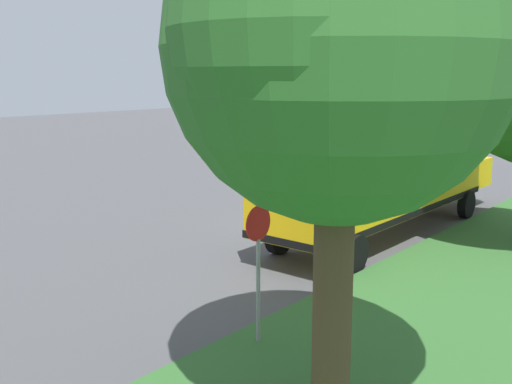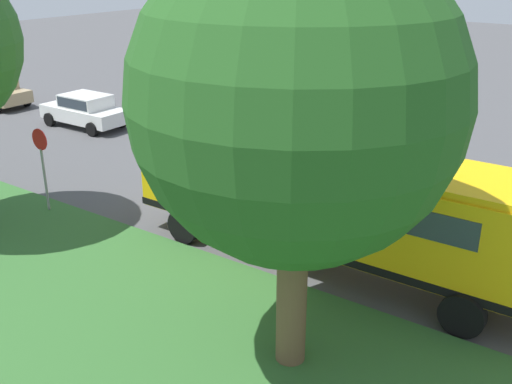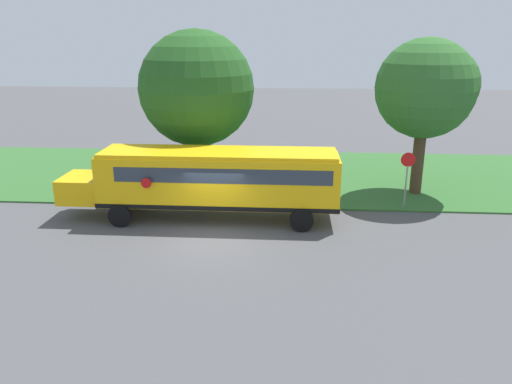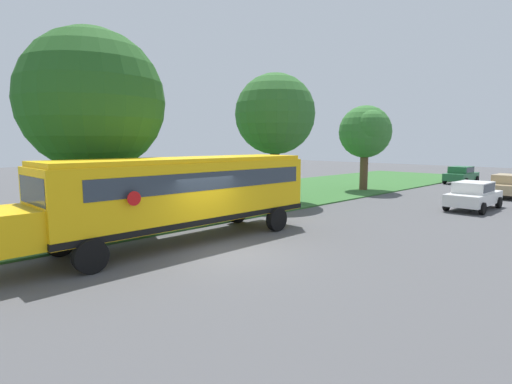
{
  "view_description": "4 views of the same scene",
  "coord_description": "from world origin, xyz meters",
  "px_view_note": "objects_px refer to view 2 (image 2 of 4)",
  "views": [
    {
      "loc": [
        -11.45,
        16.98,
        5.09
      ],
      "look_at": [
        -1.32,
        4.83,
        2.0
      ],
      "focal_mm": 42.0,
      "sensor_mm": 36.0,
      "label": 1
    },
    {
      "loc": [
        -15.22,
        -6.78,
        7.71
      ],
      "look_at": [
        -2.1,
        2.36,
        1.3
      ],
      "focal_mm": 42.0,
      "sensor_mm": 36.0,
      "label": 2
    },
    {
      "loc": [
        18.63,
        3.18,
        8.03
      ],
      "look_at": [
        -1.36,
        1.75,
        1.67
      ],
      "focal_mm": 35.0,
      "sensor_mm": 36.0,
      "label": 3
    },
    {
      "loc": [
        9.9,
        -8.6,
        3.7
      ],
      "look_at": [
        -1.82,
        3.04,
        1.67
      ],
      "focal_mm": 28.0,
      "sensor_mm": 36.0,
      "label": 4
    }
  ],
  "objects_px": {
    "oak_tree_beside_bus": "(297,102)",
    "car_white_nearest": "(85,109)",
    "school_bus": "(331,196)",
    "stop_sign": "(42,160)"
  },
  "relations": [
    {
      "from": "oak_tree_beside_bus",
      "to": "school_bus",
      "type": "bearing_deg",
      "value": 18.54
    },
    {
      "from": "school_bus",
      "to": "stop_sign",
      "type": "distance_m",
      "value": 9.2
    },
    {
      "from": "oak_tree_beside_bus",
      "to": "car_white_nearest",
      "type": "bearing_deg",
      "value": 61.28
    },
    {
      "from": "school_bus",
      "to": "car_white_nearest",
      "type": "height_order",
      "value": "school_bus"
    },
    {
      "from": "stop_sign",
      "to": "car_white_nearest",
      "type": "bearing_deg",
      "value": 42.97
    },
    {
      "from": "car_white_nearest",
      "to": "oak_tree_beside_bus",
      "type": "height_order",
      "value": "oak_tree_beside_bus"
    },
    {
      "from": "oak_tree_beside_bus",
      "to": "stop_sign",
      "type": "distance_m",
      "value": 11.15
    },
    {
      "from": "car_white_nearest",
      "to": "oak_tree_beside_bus",
      "type": "bearing_deg",
      "value": -118.72
    },
    {
      "from": "oak_tree_beside_bus",
      "to": "stop_sign",
      "type": "relative_size",
      "value": 3.04
    },
    {
      "from": "car_white_nearest",
      "to": "oak_tree_beside_bus",
      "type": "xyz_separation_m",
      "value": [
        -9.45,
        -17.24,
        4.48
      ]
    }
  ]
}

